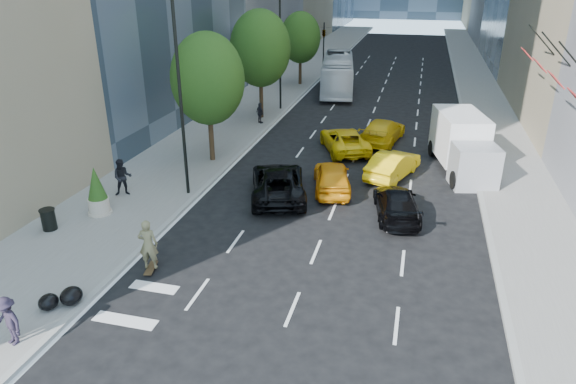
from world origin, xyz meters
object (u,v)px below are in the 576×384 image
(skateboarder, at_px, (148,248))
(trash_can, at_px, (49,220))
(city_bus, at_px, (338,74))
(black_sedan_lincoln, at_px, (278,182))
(black_sedan_mercedes, at_px, (397,203))
(planter_shrub, at_px, (97,192))
(box_truck, at_px, (463,144))

(skateboarder, xyz_separation_m, trash_can, (-5.82, 1.75, -0.40))
(city_bus, bearing_deg, skateboarder, -101.36)
(skateboarder, relative_size, city_bus, 0.17)
(black_sedan_lincoln, relative_size, trash_can, 6.15)
(black_sedan_mercedes, height_order, city_bus, city_bus)
(planter_shrub, bearing_deg, black_sedan_lincoln, 29.82)
(skateboarder, xyz_separation_m, black_sedan_lincoln, (2.86, 8.00, -0.23))
(skateboarder, relative_size, black_sedan_mercedes, 0.44)
(skateboarder, bearing_deg, planter_shrub, -51.75)
(city_bus, height_order, planter_shrub, city_bus)
(city_bus, relative_size, planter_shrub, 5.08)
(trash_can, bearing_deg, black_sedan_lincoln, 35.76)
(black_sedan_mercedes, height_order, trash_can, black_sedan_mercedes)
(box_truck, xyz_separation_m, trash_can, (-17.81, -12.54, -0.98))
(skateboarder, height_order, black_sedan_lincoln, skateboarder)
(city_bus, distance_m, box_truck, 21.75)
(black_sedan_lincoln, distance_m, box_truck, 11.12)
(box_truck, bearing_deg, planter_shrub, -159.97)
(skateboarder, bearing_deg, box_truck, -142.88)
(black_sedan_lincoln, bearing_deg, planter_shrub, 13.04)
(black_sedan_lincoln, xyz_separation_m, trash_can, (-8.68, -6.25, -0.17))
(city_bus, relative_size, trash_can, 12.87)
(city_bus, height_order, box_truck, city_bus)
(box_truck, relative_size, planter_shrub, 2.96)
(black_sedan_lincoln, relative_size, box_truck, 0.82)
(trash_can, bearing_deg, planter_shrub, 58.46)
(black_sedan_mercedes, bearing_deg, trash_can, 9.88)
(city_bus, relative_size, box_truck, 1.72)
(skateboarder, relative_size, planter_shrub, 0.87)
(black_sedan_lincoln, distance_m, trash_can, 10.70)
(planter_shrub, bearing_deg, skateboarder, -38.89)
(black_sedan_mercedes, relative_size, city_bus, 0.39)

